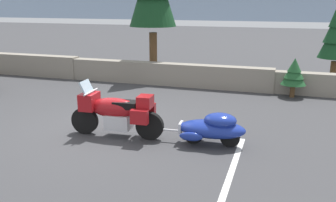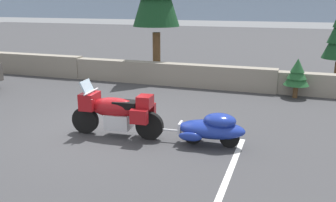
# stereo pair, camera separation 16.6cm
# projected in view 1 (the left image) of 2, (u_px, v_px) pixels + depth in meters

# --- Properties ---
(ground_plane) EXTENTS (80.00, 80.00, 0.00)m
(ground_plane) POSITION_uv_depth(u_px,v_px,m) (104.00, 128.00, 9.31)
(ground_plane) COLOR #38383A
(stone_guard_wall) EXTENTS (24.00, 0.55, 0.91)m
(stone_guard_wall) POSITION_uv_depth(u_px,v_px,m) (154.00, 73.00, 14.18)
(stone_guard_wall) COLOR gray
(stone_guard_wall) RESTS_ON ground
(touring_motorcycle) EXTENTS (2.31, 0.83, 1.33)m
(touring_motorcycle) POSITION_uv_depth(u_px,v_px,m) (116.00, 111.00, 8.56)
(touring_motorcycle) COLOR black
(touring_motorcycle) RESTS_ON ground
(car_shaped_trailer) EXTENTS (2.22, 0.83, 0.76)m
(car_shaped_trailer) POSITION_uv_depth(u_px,v_px,m) (212.00, 128.00, 8.09)
(car_shaped_trailer) COLOR black
(car_shaped_trailer) RESTS_ON ground
(pine_sapling_near) EXTENTS (0.83, 0.83, 1.33)m
(pine_sapling_near) POSITION_uv_depth(u_px,v_px,m) (294.00, 73.00, 12.11)
(pine_sapling_near) COLOR brown
(pine_sapling_near) RESTS_ON ground
(parking_stripe_marker) EXTENTS (0.12, 3.60, 0.01)m
(parking_stripe_marker) POSITION_uv_depth(u_px,v_px,m) (231.00, 172.00, 6.90)
(parking_stripe_marker) COLOR silver
(parking_stripe_marker) RESTS_ON ground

